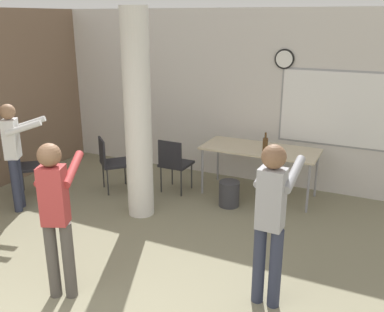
{
  "coord_description": "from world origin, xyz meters",
  "views": [
    {
      "loc": [
        2.21,
        -1.62,
        2.67
      ],
      "look_at": [
        0.25,
        2.48,
        1.18
      ],
      "focal_mm": 40.0,
      "sensor_mm": 36.0,
      "label": 1
    }
  ],
  "objects_px": {
    "folding_table": "(260,151)",
    "person_playing_side": "(271,213)",
    "chair_near_pillar": "(111,160)",
    "chair_by_left_wall": "(27,163)",
    "person_playing_front": "(56,209)",
    "person_watching_back": "(14,149)",
    "bottle_on_table": "(265,144)",
    "chair_table_left": "(174,161)"
  },
  "relations": [
    {
      "from": "folding_table",
      "to": "chair_near_pillar",
      "type": "distance_m",
      "value": 2.33
    },
    {
      "from": "chair_by_left_wall",
      "to": "person_watching_back",
      "type": "relative_size",
      "value": 0.56
    },
    {
      "from": "chair_table_left",
      "to": "person_watching_back",
      "type": "distance_m",
      "value": 2.32
    },
    {
      "from": "folding_table",
      "to": "chair_near_pillar",
      "type": "bearing_deg",
      "value": -159.06
    },
    {
      "from": "person_playing_front",
      "to": "folding_table",
      "type": "bearing_deg",
      "value": 73.0
    },
    {
      "from": "person_playing_front",
      "to": "chair_table_left",
      "type": "bearing_deg",
      "value": 94.8
    },
    {
      "from": "chair_by_left_wall",
      "to": "chair_near_pillar",
      "type": "bearing_deg",
      "value": 32.32
    },
    {
      "from": "chair_by_left_wall",
      "to": "person_playing_side",
      "type": "xyz_separation_m",
      "value": [
        4.11,
        -1.0,
        0.44
      ]
    },
    {
      "from": "person_playing_side",
      "to": "person_watching_back",
      "type": "relative_size",
      "value": 1.05
    },
    {
      "from": "bottle_on_table",
      "to": "chair_table_left",
      "type": "relative_size",
      "value": 0.32
    },
    {
      "from": "folding_table",
      "to": "person_watching_back",
      "type": "distance_m",
      "value": 3.55
    },
    {
      "from": "bottle_on_table",
      "to": "chair_near_pillar",
      "type": "height_order",
      "value": "bottle_on_table"
    },
    {
      "from": "bottle_on_table",
      "to": "chair_table_left",
      "type": "height_order",
      "value": "bottle_on_table"
    },
    {
      "from": "bottle_on_table",
      "to": "chair_by_left_wall",
      "type": "xyz_separation_m",
      "value": [
        -3.35,
        -1.42,
        -0.36
      ]
    },
    {
      "from": "chair_by_left_wall",
      "to": "chair_near_pillar",
      "type": "xyz_separation_m",
      "value": [
        1.08,
        0.69,
        0.0
      ]
    },
    {
      "from": "chair_by_left_wall",
      "to": "chair_near_pillar",
      "type": "distance_m",
      "value": 1.28
    },
    {
      "from": "chair_by_left_wall",
      "to": "person_playing_side",
      "type": "distance_m",
      "value": 4.25
    },
    {
      "from": "person_playing_front",
      "to": "person_watching_back",
      "type": "distance_m",
      "value": 2.34
    },
    {
      "from": "bottle_on_table",
      "to": "person_playing_side",
      "type": "distance_m",
      "value": 2.54
    },
    {
      "from": "folding_table",
      "to": "person_playing_side",
      "type": "distance_m",
      "value": 2.67
    },
    {
      "from": "folding_table",
      "to": "chair_table_left",
      "type": "height_order",
      "value": "chair_table_left"
    },
    {
      "from": "chair_table_left",
      "to": "chair_by_left_wall",
      "type": "bearing_deg",
      "value": -152.27
    },
    {
      "from": "bottle_on_table",
      "to": "person_playing_side",
      "type": "height_order",
      "value": "person_playing_side"
    },
    {
      "from": "folding_table",
      "to": "person_playing_side",
      "type": "xyz_separation_m",
      "value": [
        0.86,
        -2.52,
        0.23
      ]
    },
    {
      "from": "folding_table",
      "to": "person_playing_side",
      "type": "bearing_deg",
      "value": -71.11
    },
    {
      "from": "folding_table",
      "to": "chair_by_left_wall",
      "type": "xyz_separation_m",
      "value": [
        -3.25,
        -1.51,
        -0.21
      ]
    },
    {
      "from": "chair_table_left",
      "to": "chair_near_pillar",
      "type": "distance_m",
      "value": 1.0
    },
    {
      "from": "chair_near_pillar",
      "to": "person_watching_back",
      "type": "bearing_deg",
      "value": -124.21
    },
    {
      "from": "person_playing_front",
      "to": "person_playing_side",
      "type": "bearing_deg",
      "value": 22.16
    },
    {
      "from": "bottle_on_table",
      "to": "person_playing_front",
      "type": "distance_m",
      "value": 3.37
    },
    {
      "from": "chair_near_pillar",
      "to": "person_watching_back",
      "type": "xyz_separation_m",
      "value": [
        -0.78,
        -1.15,
        0.4
      ]
    },
    {
      "from": "person_watching_back",
      "to": "person_playing_front",
      "type": "bearing_deg",
      "value": -33.72
    },
    {
      "from": "chair_table_left",
      "to": "bottle_on_table",
      "type": "bearing_deg",
      "value": 15.1
    },
    {
      "from": "chair_by_left_wall",
      "to": "person_watching_back",
      "type": "xyz_separation_m",
      "value": [
        0.3,
        -0.46,
        0.4
      ]
    },
    {
      "from": "bottle_on_table",
      "to": "chair_by_left_wall",
      "type": "height_order",
      "value": "bottle_on_table"
    },
    {
      "from": "chair_table_left",
      "to": "person_watching_back",
      "type": "height_order",
      "value": "person_watching_back"
    },
    {
      "from": "bottle_on_table",
      "to": "chair_near_pillar",
      "type": "xyz_separation_m",
      "value": [
        -2.27,
        -0.73,
        -0.36
      ]
    },
    {
      "from": "bottle_on_table",
      "to": "chair_near_pillar",
      "type": "bearing_deg",
      "value": -162.08
    },
    {
      "from": "person_playing_side",
      "to": "person_playing_front",
      "type": "relative_size",
      "value": 1.02
    },
    {
      "from": "bottle_on_table",
      "to": "chair_by_left_wall",
      "type": "relative_size",
      "value": 0.32
    },
    {
      "from": "chair_table_left",
      "to": "person_playing_side",
      "type": "distance_m",
      "value": 2.97
    },
    {
      "from": "folding_table",
      "to": "person_watching_back",
      "type": "bearing_deg",
      "value": -146.13
    }
  ]
}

